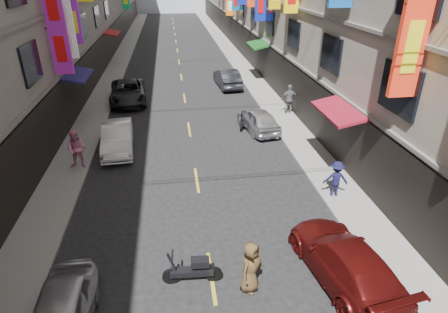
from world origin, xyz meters
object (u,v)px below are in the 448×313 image
object	(u,v)px
scooter_crossing	(193,270)
pedestrian_rnear	(336,179)
car_left_far	(128,92)
car_right_near	(345,261)
pedestrian_lfar	(77,149)
scooter_far_right	(243,120)
pedestrian_rfar	(289,99)
car_left_mid	(117,138)
car_right_mid	(258,120)
pedestrian_crossing	(251,267)
car_right_far	(227,78)

from	to	relation	value
scooter_crossing	pedestrian_rnear	xyz separation A→B (m)	(6.09, 3.88, 0.45)
car_left_far	pedestrian_rnear	world-z (taller)	pedestrian_rnear
car_right_near	pedestrian_lfar	size ratio (longest dim) A/B	2.53
scooter_crossing	car_left_far	bearing A→B (deg)	14.19
scooter_crossing	scooter_far_right	xyz separation A→B (m)	(3.79, 12.04, 0.00)
pedestrian_rnear	pedestrian_rfar	size ratio (longest dim) A/B	0.82
scooter_crossing	car_left_mid	bearing A→B (deg)	21.78
scooter_far_right	pedestrian_lfar	distance (m)	9.60
scooter_far_right	pedestrian_lfar	xyz separation A→B (m)	(-8.63, -4.15, 0.61)
car_left_far	pedestrian_rnear	distance (m)	16.85
car_left_mid	car_right_mid	bearing A→B (deg)	6.93
pedestrian_crossing	pedestrian_rfar	bearing A→B (deg)	23.41
pedestrian_rnear	pedestrian_crossing	distance (m)	6.27
car_left_mid	car_right_near	size ratio (longest dim) A/B	0.90
pedestrian_lfar	pedestrian_rnear	size ratio (longest dim) A/B	1.21
car_left_mid	car_right_near	bearing A→B (deg)	-57.42
pedestrian_lfar	pedestrian_rfar	world-z (taller)	pedestrian_rfar
car_left_far	car_right_far	bearing A→B (deg)	15.71
pedestrian_lfar	car_right_mid	bearing A→B (deg)	29.30
car_right_near	car_left_far	bearing A→B (deg)	-75.18
car_right_near	pedestrian_lfar	xyz separation A→B (m)	(-9.40, 8.40, 0.37)
car_right_mid	car_right_far	size ratio (longest dim) A/B	0.89
car_right_near	pedestrian_rnear	bearing A→B (deg)	-117.97
car_right_mid	pedestrian_crossing	xyz separation A→B (m)	(-2.92, -11.93, 0.19)
pedestrian_lfar	car_right_near	bearing A→B (deg)	-32.92
pedestrian_rfar	pedestrian_rnear	bearing A→B (deg)	86.34
car_left_mid	pedestrian_lfar	distance (m)	2.50
car_right_far	pedestrian_crossing	world-z (taller)	pedestrian_crossing
car_right_near	pedestrian_rfar	xyz separation A→B (m)	(2.53, 14.14, 0.37)
car_left_far	car_right_far	xyz separation A→B (m)	(7.51, 2.76, -0.01)
pedestrian_lfar	pedestrian_rnear	bearing A→B (deg)	-11.29
car_left_mid	pedestrian_lfar	world-z (taller)	pedestrian_lfar
car_left_mid	car_right_mid	distance (m)	7.98
pedestrian_lfar	pedestrian_crossing	distance (m)	10.63
pedestrian_lfar	car_right_far	bearing A→B (deg)	63.61
pedestrian_rfar	car_left_mid	bearing A→B (deg)	22.52
car_right_mid	pedestrian_rnear	world-z (taller)	pedestrian_rnear
scooter_crossing	car_right_far	world-z (taller)	car_right_far
scooter_far_right	pedestrian_crossing	bearing A→B (deg)	98.35
car_left_far	pedestrian_rfar	bearing A→B (deg)	-26.12
pedestrian_crossing	scooter_crossing	bearing A→B (deg)	116.55
car_right_mid	scooter_crossing	bearing A→B (deg)	58.56
car_right_mid	pedestrian_rfar	xyz separation A→B (m)	(2.53, 2.24, 0.40)
car_right_far	pedestrian_crossing	size ratio (longest dim) A/B	2.56
car_left_mid	pedestrian_lfar	xyz separation A→B (m)	(-1.58, -1.91, 0.35)
scooter_far_right	car_right_far	xyz separation A→B (m)	(0.32, 8.52, 0.27)
scooter_far_right	car_right_near	distance (m)	12.57
scooter_crossing	car_right_near	bearing A→B (deg)	-92.94
car_left_mid	car_left_far	xyz separation A→B (m)	(-0.14, 8.00, 0.03)
car_left_far	pedestrian_crossing	world-z (taller)	pedestrian_crossing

